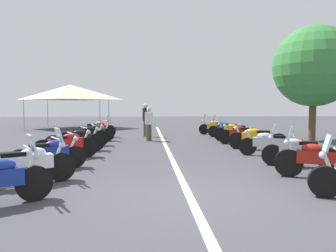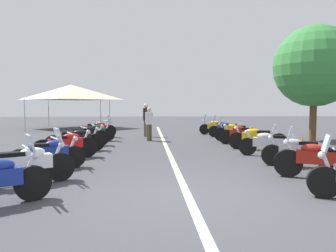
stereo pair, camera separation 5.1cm
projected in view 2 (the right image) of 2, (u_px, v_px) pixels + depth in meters
ground_plane at (188, 196)px, 5.88m from camera, size 80.00×80.00×0.00m
lane_centre_stripe at (168, 151)px, 11.64m from camera, size 24.90×0.16×0.01m
motorcycle_left_row_1 at (25, 164)px, 6.64m from camera, size 1.20×1.93×1.22m
motorcycle_left_row_2 at (49, 153)px, 8.21m from camera, size 1.01×1.84×0.99m
motorcycle_left_row_3 at (66, 145)px, 9.87m from camera, size 1.11×1.88×1.02m
motorcycle_left_row_4 at (76, 139)px, 11.41m from camera, size 0.93×2.09×1.01m
motorcycle_left_row_5 at (85, 135)px, 12.84m from camera, size 1.00×1.94×1.01m
motorcycle_left_row_6 at (94, 132)px, 14.54m from camera, size 1.07×1.93×1.20m
motorcycle_left_row_7 at (97, 129)px, 16.14m from camera, size 1.01×1.93×1.22m
motorcycle_right_row_1 at (319, 159)px, 7.21m from camera, size 1.03×1.96×1.22m
motorcycle_right_row_2 at (298, 151)px, 8.65m from camera, size 0.98×1.93×1.19m
motorcycle_right_row_3 at (270, 143)px, 10.39m from camera, size 1.06×1.95×0.98m
motorcycle_right_row_4 at (257, 138)px, 11.90m from camera, size 1.03×2.09×1.01m
motorcycle_right_row_5 at (242, 134)px, 13.46m from camera, size 0.99×1.99×1.00m
motorcycle_right_row_6 at (235, 131)px, 14.82m from camera, size 0.82×2.02×1.21m
motorcycle_right_row_7 at (227, 129)px, 16.41m from camera, size 0.96×2.00×1.20m
motorcycle_right_row_8 at (217, 127)px, 17.93m from camera, size 0.96×2.09×1.19m
traffic_cone_0 at (302, 144)px, 11.43m from camera, size 0.36×0.36×0.61m
bystander_0 at (149, 121)px, 14.89m from camera, size 0.42×0.38×1.61m
bystander_1 at (146, 117)px, 16.81m from camera, size 0.46×0.33×1.79m
roadside_tree_0 at (315, 66)px, 14.61m from camera, size 3.81×3.81×5.45m
event_tent at (72, 92)px, 22.78m from camera, size 5.46×5.46×3.20m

